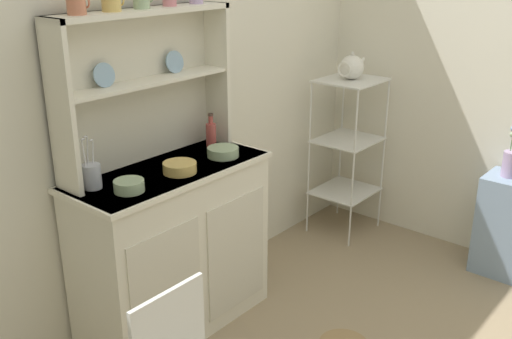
{
  "coord_description": "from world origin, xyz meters",
  "views": [
    {
      "loc": [
        -1.97,
        -0.64,
        1.87
      ],
      "look_at": [
        0.13,
        1.12,
        0.83
      ],
      "focal_mm": 41.28,
      "sensor_mm": 36.0,
      "label": 1
    }
  ],
  "objects_px": {
    "utensil_jar": "(92,175)",
    "flower_vase": "(511,161)",
    "hutch_cabinet": "(174,248)",
    "jam_bottle": "(211,134)",
    "cup_terracotta_0": "(76,4)",
    "bakers_rack": "(348,137)",
    "hutch_shelf_unit": "(141,76)",
    "bowl_mixing_large": "(129,186)",
    "porcelain_teapot": "(352,67)"
  },
  "relations": [
    {
      "from": "utensil_jar",
      "to": "flower_vase",
      "type": "bearing_deg",
      "value": -29.65
    },
    {
      "from": "hutch_cabinet",
      "to": "jam_bottle",
      "type": "xyz_separation_m",
      "value": [
        0.38,
        0.09,
        0.5
      ]
    },
    {
      "from": "cup_terracotta_0",
      "to": "jam_bottle",
      "type": "distance_m",
      "value": 1.01
    },
    {
      "from": "hutch_cabinet",
      "to": "bakers_rack",
      "type": "height_order",
      "value": "bakers_rack"
    },
    {
      "from": "jam_bottle",
      "to": "hutch_shelf_unit",
      "type": "bearing_deg",
      "value": 168.36
    },
    {
      "from": "utensil_jar",
      "to": "flower_vase",
      "type": "relative_size",
      "value": 0.77
    },
    {
      "from": "cup_terracotta_0",
      "to": "jam_bottle",
      "type": "xyz_separation_m",
      "value": [
        0.71,
        -0.04,
        -0.71
      ]
    },
    {
      "from": "hutch_shelf_unit",
      "to": "bakers_rack",
      "type": "relative_size",
      "value": 0.89
    },
    {
      "from": "hutch_cabinet",
      "to": "bowl_mixing_large",
      "type": "bearing_deg",
      "value": -166.19
    },
    {
      "from": "hutch_shelf_unit",
      "to": "cup_terracotta_0",
      "type": "xyz_separation_m",
      "value": [
        -0.34,
        -0.04,
        0.35
      ]
    },
    {
      "from": "hutch_shelf_unit",
      "to": "utensil_jar",
      "type": "bearing_deg",
      "value": -167.24
    },
    {
      "from": "utensil_jar",
      "to": "flower_vase",
      "type": "height_order",
      "value": "utensil_jar"
    },
    {
      "from": "hutch_cabinet",
      "to": "porcelain_teapot",
      "type": "distance_m",
      "value": 1.68
    },
    {
      "from": "bakers_rack",
      "to": "cup_terracotta_0",
      "type": "bearing_deg",
      "value": 174.37
    },
    {
      "from": "bakers_rack",
      "to": "porcelain_teapot",
      "type": "height_order",
      "value": "porcelain_teapot"
    },
    {
      "from": "hutch_shelf_unit",
      "to": "porcelain_teapot",
      "type": "relative_size",
      "value": 3.87
    },
    {
      "from": "hutch_shelf_unit",
      "to": "bakers_rack",
      "type": "distance_m",
      "value": 1.67
    },
    {
      "from": "cup_terracotta_0",
      "to": "utensil_jar",
      "type": "bearing_deg",
      "value": -132.91
    },
    {
      "from": "hutch_shelf_unit",
      "to": "cup_terracotta_0",
      "type": "height_order",
      "value": "cup_terracotta_0"
    },
    {
      "from": "bakers_rack",
      "to": "cup_terracotta_0",
      "type": "distance_m",
      "value": 2.11
    },
    {
      "from": "cup_terracotta_0",
      "to": "porcelain_teapot",
      "type": "distance_m",
      "value": 1.94
    },
    {
      "from": "bakers_rack",
      "to": "jam_bottle",
      "type": "xyz_separation_m",
      "value": [
        -1.15,
        0.15,
        0.27
      ]
    },
    {
      "from": "cup_terracotta_0",
      "to": "flower_vase",
      "type": "bearing_deg",
      "value": -31.08
    },
    {
      "from": "bowl_mixing_large",
      "to": "flower_vase",
      "type": "xyz_separation_m",
      "value": [
        1.96,
        -1.01,
        -0.19
      ]
    },
    {
      "from": "cup_terracotta_0",
      "to": "bowl_mixing_large",
      "type": "bearing_deg",
      "value": -78.77
    },
    {
      "from": "hutch_cabinet",
      "to": "hutch_shelf_unit",
      "type": "relative_size",
      "value": 1.07
    },
    {
      "from": "bowl_mixing_large",
      "to": "utensil_jar",
      "type": "height_order",
      "value": "utensil_jar"
    },
    {
      "from": "cup_terracotta_0",
      "to": "utensil_jar",
      "type": "distance_m",
      "value": 0.72
    },
    {
      "from": "hutch_cabinet",
      "to": "cup_terracotta_0",
      "type": "distance_m",
      "value": 1.26
    },
    {
      "from": "flower_vase",
      "to": "bowl_mixing_large",
      "type": "bearing_deg",
      "value": 152.76
    },
    {
      "from": "porcelain_teapot",
      "to": "flower_vase",
      "type": "distance_m",
      "value": 1.12
    },
    {
      "from": "porcelain_teapot",
      "to": "flower_vase",
      "type": "relative_size",
      "value": 0.81
    },
    {
      "from": "utensil_jar",
      "to": "flower_vase",
      "type": "xyz_separation_m",
      "value": [
        2.04,
        -1.16,
        -0.23
      ]
    },
    {
      "from": "jam_bottle",
      "to": "utensil_jar",
      "type": "height_order",
      "value": "utensil_jar"
    },
    {
      "from": "bakers_rack",
      "to": "utensil_jar",
      "type": "distance_m",
      "value": 1.93
    },
    {
      "from": "jam_bottle",
      "to": "bakers_rack",
      "type": "bearing_deg",
      "value": -7.31
    },
    {
      "from": "bowl_mixing_large",
      "to": "utensil_jar",
      "type": "distance_m",
      "value": 0.17
    },
    {
      "from": "hutch_cabinet",
      "to": "porcelain_teapot",
      "type": "height_order",
      "value": "porcelain_teapot"
    },
    {
      "from": "bowl_mixing_large",
      "to": "jam_bottle",
      "type": "relative_size",
      "value": 0.74
    },
    {
      "from": "flower_vase",
      "to": "utensil_jar",
      "type": "bearing_deg",
      "value": 150.35
    },
    {
      "from": "cup_terracotta_0",
      "to": "utensil_jar",
      "type": "xyz_separation_m",
      "value": [
        -0.04,
        -0.04,
        -0.72
      ]
    },
    {
      "from": "hutch_cabinet",
      "to": "bakers_rack",
      "type": "xyz_separation_m",
      "value": [
        1.53,
        -0.06,
        0.23
      ]
    },
    {
      "from": "hutch_shelf_unit",
      "to": "bakers_rack",
      "type": "bearing_deg",
      "value": -8.39
    },
    {
      "from": "hutch_cabinet",
      "to": "hutch_shelf_unit",
      "type": "bearing_deg",
      "value": 90.0
    },
    {
      "from": "hutch_shelf_unit",
      "to": "flower_vase",
      "type": "xyz_separation_m",
      "value": [
        1.66,
        -1.25,
        -0.6
      ]
    },
    {
      "from": "bakers_rack",
      "to": "porcelain_teapot",
      "type": "relative_size",
      "value": 4.35
    },
    {
      "from": "cup_terracotta_0",
      "to": "hutch_shelf_unit",
      "type": "bearing_deg",
      "value": 7.07
    },
    {
      "from": "cup_terracotta_0",
      "to": "flower_vase",
      "type": "distance_m",
      "value": 2.52
    },
    {
      "from": "hutch_shelf_unit",
      "to": "flower_vase",
      "type": "distance_m",
      "value": 2.16
    },
    {
      "from": "hutch_cabinet",
      "to": "bakers_rack",
      "type": "distance_m",
      "value": 1.55
    }
  ]
}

